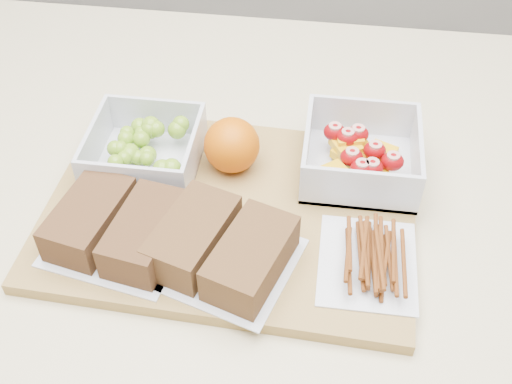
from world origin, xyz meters
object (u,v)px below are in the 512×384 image
cutting_board (230,212)px  pretzel_bag (369,255)px  orange (232,145)px  sandwich_bag_center (222,248)px  sandwich_bag_left (118,227)px  fruit_container (360,156)px  grape_container (146,150)px

cutting_board → pretzel_bag: 0.17m
orange → sandwich_bag_center: size_ratio=0.38×
sandwich_bag_left → pretzel_bag: (0.27, 0.00, -0.01)m
orange → sandwich_bag_left: (-0.10, -0.13, -0.01)m
fruit_container → grape_container: bearing=-174.5°
grape_container → orange: 0.10m
pretzel_bag → cutting_board: bearing=158.4°
sandwich_bag_left → sandwich_bag_center: 0.12m
orange → sandwich_bag_left: orange is taller
cutting_board → fruit_container: fruit_container is taller
sandwich_bag_center → sandwich_bag_left: bearing=172.9°
grape_container → sandwich_bag_left: bearing=-89.4°
cutting_board → grape_container: grape_container is taller
fruit_container → pretzel_bag: fruit_container is taller
sandwich_bag_center → grape_container: bearing=130.4°
orange → sandwich_bag_center: 0.15m
sandwich_bag_left → pretzel_bag: sandwich_bag_left is taller
grape_container → fruit_container: (0.26, 0.02, -0.00)m
fruit_container → sandwich_bag_left: bearing=-149.9°
fruit_container → sandwich_bag_center: size_ratio=0.76×
fruit_container → pretzel_bag: size_ratio=1.09×
pretzel_bag → orange: bearing=141.7°
fruit_container → pretzel_bag: (0.01, -0.14, -0.01)m
cutting_board → fruit_container: (0.14, 0.08, 0.03)m
grape_container → orange: size_ratio=1.90×
fruit_container → sandwich_bag_left: size_ratio=0.82×
cutting_board → fruit_container: 0.17m
sandwich_bag_left → sandwich_bag_center: same height
cutting_board → sandwich_bag_center: (0.00, -0.08, 0.03)m
fruit_container → orange: bearing=-174.9°
grape_container → sandwich_bag_left: (0.00, -0.12, -0.00)m
sandwich_bag_center → pretzel_bag: (0.15, 0.02, -0.01)m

